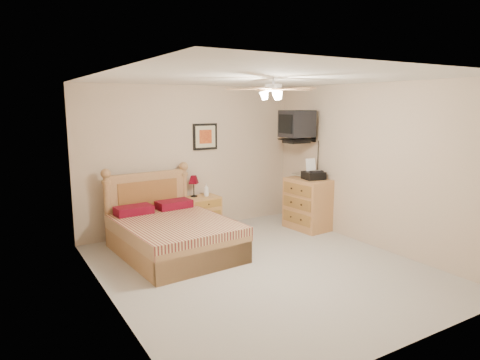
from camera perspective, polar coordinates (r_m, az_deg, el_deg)
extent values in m
plane|color=#A5A095|center=(5.90, 3.00, -11.63)|extent=(4.50, 4.50, 0.00)
cube|color=white|center=(5.49, 3.24, 13.40)|extent=(4.00, 4.50, 0.04)
cube|color=#C6AD92|center=(7.51, -6.55, 2.88)|extent=(4.00, 0.04, 2.50)
cube|color=#C6AD92|center=(3.94, 21.79, -4.26)|extent=(4.00, 0.04, 2.50)
cube|color=#C6AD92|center=(4.75, -17.29, -1.65)|extent=(0.04, 4.50, 2.50)
cube|color=#C6AD92|center=(6.87, 17.08, 1.84)|extent=(0.04, 4.50, 2.50)
cube|color=#AD8041|center=(7.51, -5.00, -4.47)|extent=(0.58, 0.45, 0.60)
imported|color=white|center=(7.45, -4.53, -1.33)|extent=(0.09, 0.09, 0.22)
cube|color=black|center=(7.57, -4.67, 5.78)|extent=(0.46, 0.04, 0.46)
cube|color=#AF834B|center=(7.64, 9.05, -3.16)|extent=(0.59, 0.80, 0.90)
imported|color=beige|center=(7.76, 7.62, 0.57)|extent=(0.26, 0.33, 0.03)
imported|color=gray|center=(7.76, 7.52, 0.76)|extent=(0.20, 0.27, 0.02)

